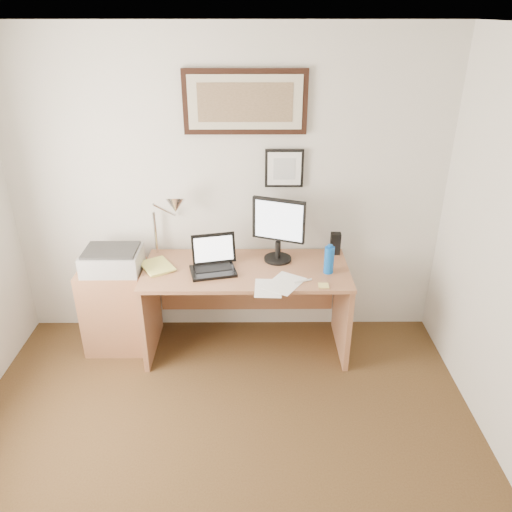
{
  "coord_description": "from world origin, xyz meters",
  "views": [
    {
      "loc": [
        0.21,
        -1.81,
        2.56
      ],
      "look_at": [
        0.23,
        1.43,
        0.96
      ],
      "focal_mm": 35.0,
      "sensor_mm": 36.0,
      "label": 1
    }
  ],
  "objects_px": {
    "water_bottle": "(329,260)",
    "lcd_monitor": "(278,227)",
    "side_cabinet": "(116,307)",
    "book": "(144,270)",
    "printer": "(112,260)",
    "desk": "(246,289)",
    "laptop": "(213,263)"
  },
  "relations": [
    {
      "from": "water_bottle",
      "to": "printer",
      "type": "bearing_deg",
      "value": 176.87
    },
    {
      "from": "desk",
      "to": "lcd_monitor",
      "type": "distance_m",
      "value": 0.59
    },
    {
      "from": "water_bottle",
      "to": "book",
      "type": "distance_m",
      "value": 1.42
    },
    {
      "from": "side_cabinet",
      "to": "lcd_monitor",
      "type": "xyz_separation_m",
      "value": [
        1.32,
        0.09,
        0.68
      ]
    },
    {
      "from": "side_cabinet",
      "to": "lcd_monitor",
      "type": "distance_m",
      "value": 1.49
    },
    {
      "from": "laptop",
      "to": "lcd_monitor",
      "type": "xyz_separation_m",
      "value": [
        0.5,
        0.16,
        0.23
      ]
    },
    {
      "from": "book",
      "to": "laptop",
      "type": "relative_size",
      "value": 0.74
    },
    {
      "from": "side_cabinet",
      "to": "water_bottle",
      "type": "distance_m",
      "value": 1.78
    },
    {
      "from": "book",
      "to": "printer",
      "type": "distance_m",
      "value": 0.27
    },
    {
      "from": "book",
      "to": "printer",
      "type": "xyz_separation_m",
      "value": [
        -0.26,
        0.06,
        0.06
      ]
    },
    {
      "from": "laptop",
      "to": "book",
      "type": "bearing_deg",
      "value": -177.83
    },
    {
      "from": "book",
      "to": "lcd_monitor",
      "type": "height_order",
      "value": "lcd_monitor"
    },
    {
      "from": "lcd_monitor",
      "to": "printer",
      "type": "bearing_deg",
      "value": -174.86
    },
    {
      "from": "side_cabinet",
      "to": "desk",
      "type": "height_order",
      "value": "desk"
    },
    {
      "from": "book",
      "to": "laptop",
      "type": "xyz_separation_m",
      "value": [
        0.53,
        0.02,
        0.05
      ]
    },
    {
      "from": "side_cabinet",
      "to": "laptop",
      "type": "bearing_deg",
      "value": -4.74
    },
    {
      "from": "side_cabinet",
      "to": "desk",
      "type": "bearing_deg",
      "value": 1.89
    },
    {
      "from": "laptop",
      "to": "printer",
      "type": "bearing_deg",
      "value": 177.09
    },
    {
      "from": "laptop",
      "to": "lcd_monitor",
      "type": "height_order",
      "value": "lcd_monitor"
    },
    {
      "from": "water_bottle",
      "to": "desk",
      "type": "bearing_deg",
      "value": 166.27
    },
    {
      "from": "book",
      "to": "printer",
      "type": "relative_size",
      "value": 0.65
    },
    {
      "from": "water_bottle",
      "to": "book",
      "type": "bearing_deg",
      "value": 178.75
    },
    {
      "from": "water_bottle",
      "to": "desk",
      "type": "distance_m",
      "value": 0.73
    },
    {
      "from": "desk",
      "to": "printer",
      "type": "xyz_separation_m",
      "value": [
        -1.04,
        -0.06,
        0.3
      ]
    },
    {
      "from": "water_bottle",
      "to": "laptop",
      "type": "relative_size",
      "value": 0.55
    },
    {
      "from": "book",
      "to": "laptop",
      "type": "height_order",
      "value": "laptop"
    },
    {
      "from": "water_bottle",
      "to": "printer",
      "type": "xyz_separation_m",
      "value": [
        -1.67,
        0.09,
        -0.04
      ]
    },
    {
      "from": "printer",
      "to": "book",
      "type": "bearing_deg",
      "value": -13.26
    },
    {
      "from": "desk",
      "to": "side_cabinet",
      "type": "bearing_deg",
      "value": -178.11
    },
    {
      "from": "water_bottle",
      "to": "lcd_monitor",
      "type": "distance_m",
      "value": 0.47
    },
    {
      "from": "desk",
      "to": "printer",
      "type": "height_order",
      "value": "printer"
    },
    {
      "from": "side_cabinet",
      "to": "book",
      "type": "bearing_deg",
      "value": -17.08
    }
  ]
}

